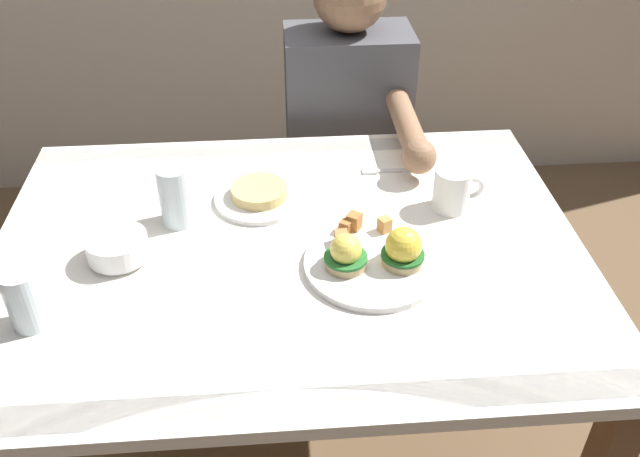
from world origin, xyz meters
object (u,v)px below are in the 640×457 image
object	(u,v)px
coffee_mug	(453,188)
side_plate	(260,195)
dining_table	(290,285)
diner_person	(349,138)
water_glass_far	(177,198)
fruit_bowl	(118,248)
water_glass_near	(27,302)
fork	(390,171)
eggs_benedict_plate	(375,257)

from	to	relation	value
coffee_mug	side_plate	xyz separation A→B (m)	(-0.42, 0.06, -0.04)
coffee_mug	side_plate	distance (m)	0.42
dining_table	diner_person	size ratio (longest dim) A/B	1.05
water_glass_far	fruit_bowl	bearing A→B (deg)	-131.25
water_glass_near	side_plate	world-z (taller)	water_glass_near
water_glass_near	fork	bearing A→B (deg)	32.60
fork	side_plate	xyz separation A→B (m)	(-0.31, -0.10, 0.01)
fork	water_glass_near	distance (m)	0.84
fruit_bowl	water_glass_near	distance (m)	0.21
diner_person	fork	bearing A→B (deg)	-80.03
fruit_bowl	dining_table	bearing A→B (deg)	3.29
fruit_bowl	side_plate	distance (m)	0.34
eggs_benedict_plate	coffee_mug	distance (m)	0.27
eggs_benedict_plate	fruit_bowl	xyz separation A→B (m)	(-0.50, 0.06, 0.00)
fork	diner_person	distance (m)	0.35
eggs_benedict_plate	side_plate	size ratio (longest dim) A/B	1.35
fork	fruit_bowl	bearing A→B (deg)	-153.96
coffee_mug	water_glass_far	size ratio (longest dim) A/B	0.84
coffee_mug	eggs_benedict_plate	bearing A→B (deg)	-136.02
eggs_benedict_plate	fruit_bowl	bearing A→B (deg)	173.04
eggs_benedict_plate	diner_person	distance (m)	0.69
fork	side_plate	size ratio (longest dim) A/B	0.78
dining_table	water_glass_near	xyz separation A→B (m)	(-0.46, -0.19, 0.16)
eggs_benedict_plate	diner_person	size ratio (longest dim) A/B	0.24
dining_table	water_glass_near	world-z (taller)	water_glass_near
coffee_mug	diner_person	distance (m)	0.54
fork	diner_person	world-z (taller)	diner_person
water_glass_far	diner_person	distance (m)	0.67
eggs_benedict_plate	side_plate	world-z (taller)	eggs_benedict_plate
water_glass_near	side_plate	bearing A→B (deg)	41.60
fork	diner_person	bearing A→B (deg)	99.97
dining_table	water_glass_near	size ratio (longest dim) A/B	10.28
dining_table	fruit_bowl	xyz separation A→B (m)	(-0.33, -0.02, 0.14)
eggs_benedict_plate	water_glass_far	size ratio (longest dim) A/B	2.03
dining_table	fork	distance (m)	0.38
coffee_mug	diner_person	bearing A→B (deg)	108.77
dining_table	diner_person	distance (m)	0.63
fruit_bowl	side_plate	size ratio (longest dim) A/B	0.60
fruit_bowl	fork	world-z (taller)	fruit_bowl
fork	eggs_benedict_plate	bearing A→B (deg)	-104.13
coffee_mug	water_glass_near	distance (m)	0.87
water_glass_near	water_glass_far	xyz separation A→B (m)	(0.23, 0.29, 0.01)
fork	diner_person	size ratio (longest dim) A/B	0.14
dining_table	side_plate	size ratio (longest dim) A/B	6.00
eggs_benedict_plate	water_glass_near	xyz separation A→B (m)	(-0.62, -0.11, 0.03)
fork	water_glass_near	bearing A→B (deg)	-147.40
coffee_mug	fork	bearing A→B (deg)	124.42
side_plate	diner_person	xyz separation A→B (m)	(0.25, 0.43, -0.10)
coffee_mug	dining_table	bearing A→B (deg)	-163.20
water_glass_near	dining_table	bearing A→B (deg)	22.21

